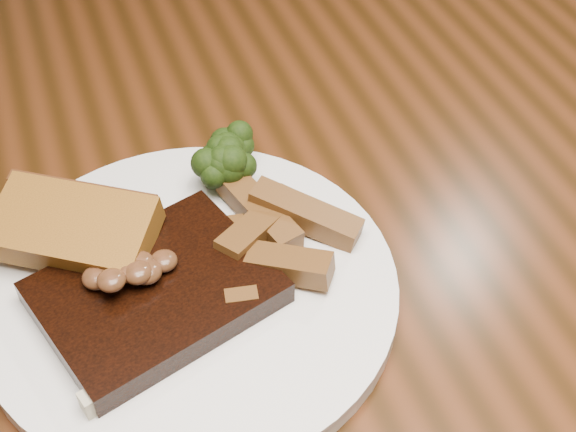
{
  "coord_description": "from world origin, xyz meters",
  "views": [
    {
      "loc": [
        -0.14,
        -0.43,
        1.23
      ],
      "look_at": [
        0.01,
        -0.01,
        0.78
      ],
      "focal_mm": 50.0,
      "sensor_mm": 36.0,
      "label": 1
    }
  ],
  "objects_px": {
    "garlic_bread": "(79,247)",
    "plate": "(192,291)",
    "steak": "(156,294)",
    "potato_wedges": "(257,245)",
    "dining_table": "(274,304)",
    "chair_far": "(214,8)"
  },
  "relations": [
    {
      "from": "potato_wedges",
      "to": "dining_table",
      "type": "bearing_deg",
      "value": 53.17
    },
    {
      "from": "garlic_bread",
      "to": "plate",
      "type": "bearing_deg",
      "value": -3.74
    },
    {
      "from": "steak",
      "to": "garlic_bread",
      "type": "height_order",
      "value": "garlic_bread"
    },
    {
      "from": "plate",
      "to": "steak",
      "type": "height_order",
      "value": "steak"
    },
    {
      "from": "plate",
      "to": "potato_wedges",
      "type": "distance_m",
      "value": 0.06
    },
    {
      "from": "chair_far",
      "to": "plate",
      "type": "height_order",
      "value": "chair_far"
    },
    {
      "from": "dining_table",
      "to": "steak",
      "type": "bearing_deg",
      "value": -154.71
    },
    {
      "from": "dining_table",
      "to": "steak",
      "type": "height_order",
      "value": "steak"
    },
    {
      "from": "garlic_bread",
      "to": "dining_table",
      "type": "bearing_deg",
      "value": 28.6
    },
    {
      "from": "chair_far",
      "to": "potato_wedges",
      "type": "distance_m",
      "value": 0.78
    },
    {
      "from": "plate",
      "to": "steak",
      "type": "bearing_deg",
      "value": -162.8
    },
    {
      "from": "dining_table",
      "to": "potato_wedges",
      "type": "height_order",
      "value": "potato_wedges"
    },
    {
      "from": "plate",
      "to": "dining_table",
      "type": "bearing_deg",
      "value": 27.88
    },
    {
      "from": "plate",
      "to": "garlic_bread",
      "type": "distance_m",
      "value": 0.09
    },
    {
      "from": "potato_wedges",
      "to": "steak",
      "type": "bearing_deg",
      "value": -166.38
    },
    {
      "from": "plate",
      "to": "potato_wedges",
      "type": "height_order",
      "value": "potato_wedges"
    },
    {
      "from": "dining_table",
      "to": "garlic_bread",
      "type": "bearing_deg",
      "value": 174.89
    },
    {
      "from": "steak",
      "to": "potato_wedges",
      "type": "relative_size",
      "value": 1.37
    },
    {
      "from": "dining_table",
      "to": "plate",
      "type": "xyz_separation_m",
      "value": [
        -0.08,
        -0.04,
        0.1
      ]
    },
    {
      "from": "potato_wedges",
      "to": "chair_far",
      "type": "bearing_deg",
      "value": 77.61
    },
    {
      "from": "chair_far",
      "to": "plate",
      "type": "xyz_separation_m",
      "value": [
        -0.22,
        -0.73,
        0.22
      ]
    },
    {
      "from": "plate",
      "to": "steak",
      "type": "distance_m",
      "value": 0.03
    }
  ]
}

